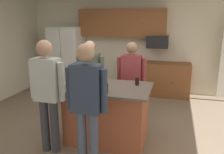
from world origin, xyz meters
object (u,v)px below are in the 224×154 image
(mug_ceramic_white, at_px, (83,80))
(refrigerator, at_px, (67,58))
(person_host_foreground, at_px, (87,100))
(glass_short_whisky, at_px, (137,81))
(microwave_over_range, at_px, (158,42))
(glass_dark_ale, at_px, (106,88))
(person_guest_right, at_px, (47,89))
(person_guest_by_door, at_px, (90,76))
(kitchen_island, at_px, (107,113))
(tumbler_amber, at_px, (104,83))
(person_elder_center, at_px, (131,78))

(mug_ceramic_white, bearing_deg, refrigerator, 121.85)
(refrigerator, distance_m, mug_ceramic_white, 2.96)
(person_host_foreground, height_order, glass_short_whisky, person_host_foreground)
(microwave_over_range, height_order, glass_dark_ale, microwave_over_range)
(microwave_over_range, xyz_separation_m, person_guest_right, (-1.33, -3.31, -0.43))
(person_guest_right, xyz_separation_m, person_guest_by_door, (0.20, 1.27, -0.08))
(person_guest_right, relative_size, glass_short_whisky, 14.17)
(person_host_foreground, bearing_deg, glass_short_whisky, -23.37)
(microwave_over_range, relative_size, glass_dark_ale, 3.95)
(glass_dark_ale, bearing_deg, kitchen_island, 103.25)
(person_guest_by_door, height_order, tumbler_amber, person_guest_by_door)
(person_guest_right, relative_size, tumbler_amber, 13.64)
(mug_ceramic_white, xyz_separation_m, glass_short_whisky, (0.93, 0.10, 0.01))
(refrigerator, bearing_deg, glass_dark_ale, -54.35)
(person_guest_right, height_order, person_guest_by_door, person_guest_right)
(microwave_over_range, relative_size, kitchen_island, 0.39)
(microwave_over_range, xyz_separation_m, tumbler_amber, (-0.61, -2.78, -0.42))
(tumbler_amber, bearing_deg, person_host_foreground, -89.12)
(tumbler_amber, bearing_deg, person_guest_right, -143.55)
(microwave_over_range, distance_m, person_elder_center, 2.03)
(person_elder_center, bearing_deg, glass_dark_ale, 8.36)
(person_guest_right, xyz_separation_m, glass_short_whisky, (1.22, 0.78, 0.01))
(microwave_over_range, bearing_deg, mug_ceramic_white, -111.62)
(person_host_foreground, distance_m, person_elder_center, 1.65)
(microwave_over_range, height_order, person_elder_center, person_elder_center)
(refrigerator, relative_size, person_guest_right, 1.04)
(kitchen_island, relative_size, person_elder_center, 0.88)
(refrigerator, bearing_deg, kitchen_island, -52.22)
(person_guest_right, bearing_deg, mug_ceramic_white, 29.87)
(kitchen_island, relative_size, person_host_foreground, 0.81)
(person_host_foreground, xyz_separation_m, person_guest_right, (-0.73, 0.25, 0.00))
(glass_short_whisky, bearing_deg, refrigerator, 135.94)
(person_guest_right, bearing_deg, person_host_foreground, -55.91)
(kitchen_island, bearing_deg, person_guest_by_door, 128.78)
(microwave_over_range, height_order, mug_ceramic_white, microwave_over_range)
(microwave_over_range, xyz_separation_m, glass_dark_ale, (-0.50, -3.05, -0.41))
(mug_ceramic_white, bearing_deg, microwave_over_range, 68.38)
(person_guest_right, bearing_deg, refrigerator, 74.55)
(glass_short_whisky, bearing_deg, person_elder_center, 109.68)
(person_elder_center, relative_size, tumbler_amber, 12.56)
(tumbler_amber, bearing_deg, mug_ceramic_white, 160.17)
(mug_ceramic_white, bearing_deg, person_guest_by_door, 98.80)
(person_host_foreground, bearing_deg, microwave_over_range, -7.42)
(refrigerator, distance_m, person_host_foreground, 3.98)
(person_guest_by_door, distance_m, tumbler_amber, 0.91)
(kitchen_island, distance_m, person_elder_center, 0.95)
(microwave_over_range, distance_m, tumbler_amber, 2.88)
(kitchen_island, height_order, glass_short_whisky, glass_short_whisky)
(person_elder_center, xyz_separation_m, person_guest_by_door, (-0.81, -0.10, 0.01))
(glass_dark_ale, bearing_deg, mug_ceramic_white, 142.18)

